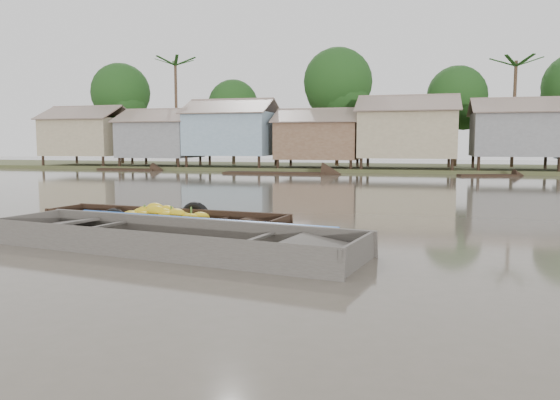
# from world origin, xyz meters

# --- Properties ---
(ground) EXTENTS (120.00, 120.00, 0.00)m
(ground) POSITION_xyz_m (0.00, 0.00, 0.00)
(ground) COLOR #534D40
(ground) RESTS_ON ground
(riverbank) EXTENTS (120.00, 12.47, 10.22)m
(riverbank) POSITION_xyz_m (3.03, 31.86, 3.07)
(riverbank) COLOR #384723
(riverbank) RESTS_ON ground
(banana_boat) EXTENTS (6.17, 2.16, 0.86)m
(banana_boat) POSITION_xyz_m (-2.44, 1.65, 0.18)
(banana_boat) COLOR black
(banana_boat) RESTS_ON ground
(viewer_boat) EXTENTS (7.93, 3.34, 0.62)m
(viewer_boat) POSITION_xyz_m (-1.13, -0.56, 0.06)
(viewer_boat) COLOR #433E39
(viewer_boat) RESTS_ON ground
(distant_boats) EXTENTS (46.05, 15.39, 0.35)m
(distant_boats) POSITION_xyz_m (9.05, 23.99, -0.05)
(distant_boats) COLOR black
(distant_boats) RESTS_ON ground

